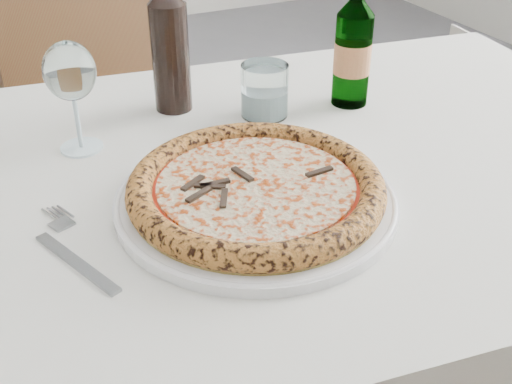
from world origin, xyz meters
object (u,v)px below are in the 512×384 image
(plate, at_px, (256,199))
(pizza, at_px, (256,188))
(wine_glass, at_px, (70,74))
(beer_bottle, at_px, (353,49))
(tumbler, at_px, (265,94))
(chair_far, at_px, (106,114))
(dining_table, at_px, (227,223))
(wine_bottle, at_px, (170,47))

(plate, distance_m, pizza, 0.02)
(wine_glass, relative_size, beer_bottle, 0.70)
(plate, distance_m, tumbler, 0.28)
(chair_far, distance_m, plate, 0.87)
(plate, bearing_deg, beer_bottle, 38.22)
(plate, distance_m, beer_bottle, 0.37)
(dining_table, xyz_separation_m, wine_glass, (-0.17, 0.15, 0.21))
(chair_far, height_order, tumbler, chair_far)
(wine_glass, xyz_separation_m, beer_bottle, (0.45, -0.03, -0.02))
(plate, height_order, wine_bottle, wine_bottle)
(dining_table, xyz_separation_m, beer_bottle, (0.28, 0.12, 0.19))
(wine_glass, height_order, wine_bottle, wine_bottle)
(pizza, height_order, wine_glass, wine_glass)
(dining_table, relative_size, plate, 4.09)
(dining_table, height_order, pizza, pizza)
(dining_table, distance_m, tumbler, 0.23)
(plate, bearing_deg, chair_far, 90.96)
(dining_table, bearing_deg, chair_far, 91.09)
(wine_glass, distance_m, beer_bottle, 0.45)
(dining_table, relative_size, wine_bottle, 5.91)
(beer_bottle, relative_size, wine_bottle, 0.94)
(chair_far, height_order, plate, chair_far)
(chair_far, height_order, wine_glass, chair_far)
(pizza, bearing_deg, wine_glass, 123.98)
(wine_bottle, bearing_deg, beer_bottle, -21.20)
(dining_table, relative_size, wine_glass, 8.98)
(dining_table, relative_size, chair_far, 1.61)
(beer_bottle, height_order, wine_bottle, wine_bottle)
(pizza, relative_size, tumbler, 3.82)
(chair_far, relative_size, tumbler, 10.73)
(tumbler, bearing_deg, dining_table, -132.61)
(pizza, distance_m, wine_glass, 0.32)
(wine_glass, xyz_separation_m, wine_bottle, (0.17, 0.08, -0.01))
(chair_far, xyz_separation_m, pizza, (0.01, -0.84, 0.25))
(tumbler, bearing_deg, beer_bottle, -6.93)
(wine_glass, distance_m, tumbler, 0.31)
(chair_far, xyz_separation_m, wine_glass, (-0.16, -0.59, 0.34))
(plate, distance_m, wine_glass, 0.32)
(chair_far, distance_m, wine_glass, 0.70)
(pizza, distance_m, beer_bottle, 0.37)
(wine_glass, bearing_deg, wine_bottle, 24.36)
(tumbler, bearing_deg, chair_far, 103.55)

